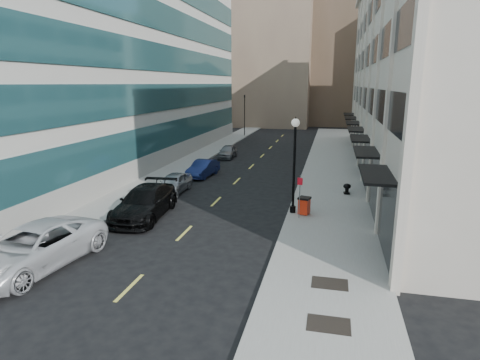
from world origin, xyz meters
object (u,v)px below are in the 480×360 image
at_px(car_white_van, 33,248).
at_px(urn_planter, 347,188).
at_px(car_black_pickup, 145,202).
at_px(car_grey_sedan, 228,152).
at_px(traffic_signal, 245,98).
at_px(sign_post, 300,191).
at_px(trash_bin, 304,205).
at_px(lamppost, 294,157).
at_px(car_silver_sedan, 174,183).
at_px(car_blue_sedan, 203,168).

bearing_deg(car_white_van, urn_planter, 55.32).
height_order(car_black_pickup, car_grey_sedan, car_black_pickup).
xyz_separation_m(traffic_signal, urn_planter, (14.10, -30.58, -5.12)).
relative_size(car_white_van, car_black_pickup, 1.07).
distance_m(car_grey_sedan, urn_planter, 17.41).
bearing_deg(sign_post, car_black_pickup, -154.35).
height_order(car_grey_sedan, urn_planter, car_grey_sedan).
distance_m(car_black_pickup, sign_post, 9.10).
distance_m(car_white_van, trash_bin, 14.34).
bearing_deg(car_white_van, lamppost, 51.43).
xyz_separation_m(car_grey_sedan, lamppost, (8.70, -17.65, 2.86)).
bearing_deg(car_silver_sedan, urn_planter, 9.47).
relative_size(car_blue_sedan, lamppost, 0.73).
bearing_deg(car_grey_sedan, car_black_pickup, -91.19).
height_order(traffic_signal, car_grey_sedan, traffic_signal).
height_order(car_black_pickup, sign_post, sign_post).
distance_m(lamppost, sign_post, 2.06).
height_order(car_black_pickup, car_silver_sedan, car_black_pickup).
distance_m(car_black_pickup, car_grey_sedan, 20.04).
height_order(car_grey_sedan, trash_bin, car_grey_sedan).
bearing_deg(traffic_signal, car_silver_sedan, -86.71).
distance_m(trash_bin, sign_post, 1.33).
bearing_deg(traffic_signal, car_grey_sedan, -83.32).
bearing_deg(car_black_pickup, traffic_signal, 89.53).
height_order(car_white_van, trash_bin, car_white_van).
distance_m(car_black_pickup, urn_planter, 13.94).
distance_m(car_blue_sedan, car_grey_sedan, 9.04).
xyz_separation_m(car_silver_sedan, lamppost, (8.93, -3.14, 2.83)).
bearing_deg(traffic_signal, car_white_van, -89.11).
relative_size(traffic_signal, trash_bin, 6.58).
height_order(car_white_van, lamppost, lamppost).
relative_size(car_black_pickup, car_silver_sedan, 1.48).
relative_size(trash_bin, sign_post, 0.41).
xyz_separation_m(car_blue_sedan, trash_bin, (9.19, -8.85, 0.03)).
distance_m(car_silver_sedan, sign_post, 10.30).
distance_m(car_grey_sedan, trash_bin, 20.19).
distance_m(car_grey_sedan, sign_post, 20.79).
xyz_separation_m(car_black_pickup, lamppost, (8.50, 2.38, 2.64)).
relative_size(car_silver_sedan, sign_post, 1.63).
height_order(traffic_signal, car_silver_sedan, traffic_signal).
bearing_deg(traffic_signal, sign_post, -72.91).
bearing_deg(car_silver_sedan, traffic_signal, 93.93).
bearing_deg(urn_planter, sign_post, -115.33).
xyz_separation_m(trash_bin, urn_planter, (2.61, 5.26, -0.12)).
bearing_deg(trash_bin, car_black_pickup, -150.17).
height_order(car_silver_sedan, sign_post, sign_post).
bearing_deg(lamppost, car_black_pickup, -164.34).
bearing_deg(traffic_signal, car_black_pickup, -86.54).
relative_size(sign_post, urn_planter, 3.46).
bearing_deg(sign_post, car_blue_sedan, 149.75).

